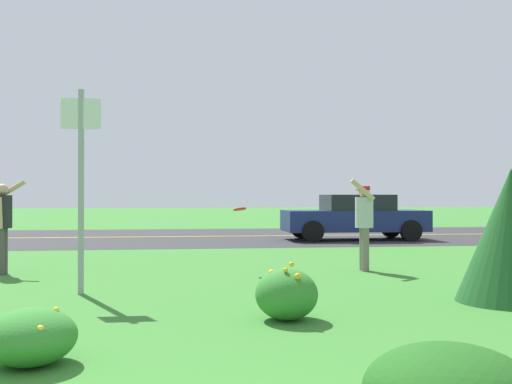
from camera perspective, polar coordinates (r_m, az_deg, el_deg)
name	(u,v)px	position (r m, az deg, el deg)	size (l,w,h in m)	color
ground_plane	(150,271)	(11.50, -10.03, -7.42)	(120.00, 120.00, 0.00)	#387A2D
highway_strip	(164,237)	(20.82, -8.79, -4.25)	(120.00, 9.53, 0.01)	#2D2D30
highway_center_stripe	(164,237)	(20.82, -8.79, -4.23)	(120.00, 0.16, 0.00)	yellow
daylily_clump_front_left	(31,337)	(5.45, -20.62, -12.78)	(0.75, 0.79, 0.47)	#337F2D
daylily_clump_mid_right	(286,294)	(6.90, 2.92, -9.68)	(0.71, 0.77, 0.63)	#337F2D
sign_post_near_path	(81,171)	(8.96, -16.34, 1.92)	(0.56, 0.10, 2.94)	#93969B
evergreen_shrub_side	(511,235)	(8.65, 23.15, -3.80)	(1.45, 1.45, 1.78)	#1E5123
person_thrower_dark_shirt	(2,220)	(11.66, -23.01, -2.47)	(0.54, 0.49, 1.71)	#232328
person_catcher_red_cap_gray_shirt	(364,219)	(11.44, 10.25, -2.55)	(0.50, 0.49, 1.74)	#B2B2B7
frisbee_red	(240,209)	(11.04, -1.55, -1.65)	(0.25, 0.24, 0.09)	red
car_navy_center_left	(355,217)	(19.45, 9.39, -2.35)	(4.50, 2.00, 1.45)	navy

